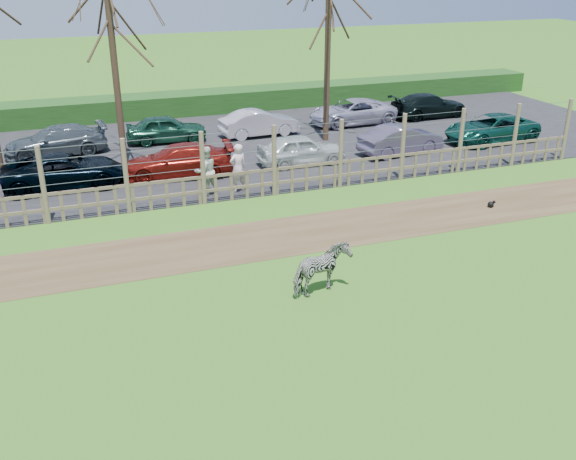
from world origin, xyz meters
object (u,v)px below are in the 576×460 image
object	(u,v)px
car_11	(259,123)
car_13	(429,105)
visitor_b	(206,171)
tree_right	(328,20)
tree_mid	(112,39)
crow	(491,204)
car_10	(166,129)
car_12	(352,112)
visitor_a	(238,168)
zebra	(321,270)
car_2	(65,171)
car_4	(302,149)
car_3	(178,161)
car_9	(56,141)
car_6	(491,129)
car_5	(401,140)

from	to	relation	value
car_11	car_13	bearing A→B (deg)	-91.29
visitor_b	car_11	size ratio (longest dim) A/B	0.47
tree_right	tree_mid	bearing A→B (deg)	-176.82
crow	car_10	distance (m)	14.62
car_12	visitor_a	bearing A→B (deg)	-47.66
zebra	car_2	bearing A→B (deg)	8.85
car_2	car_13	xyz separation A→B (m)	(18.07, 5.02, 0.00)
car_4	car_3	bearing A→B (deg)	89.24
car_11	car_13	size ratio (longest dim) A/B	0.88
car_9	tree_mid	bearing A→B (deg)	43.73
zebra	car_13	world-z (taller)	zebra
zebra	crow	bearing A→B (deg)	-84.68
car_13	visitor_b	bearing A→B (deg)	117.22
tree_right	car_6	xyz separation A→B (m)	(6.83, -2.80, -4.60)
crow	car_4	world-z (taller)	car_4
car_4	car_10	xyz separation A→B (m)	(-4.47, 5.15, 0.00)
car_5	car_11	bearing A→B (deg)	36.90
zebra	crow	xyz separation A→B (m)	(7.62, 3.51, -0.53)
tree_right	car_6	size ratio (longest dim) A/B	1.70
car_2	car_5	xyz separation A→B (m)	(13.41, -0.37, 0.00)
car_12	car_3	bearing A→B (deg)	-62.86
visitor_a	car_2	size ratio (longest dim) A/B	0.40
car_6	car_10	xyz separation A→B (m)	(-13.65, 4.93, 0.00)
tree_mid	car_2	distance (m)	5.30
car_2	car_10	bearing A→B (deg)	-42.48
tree_mid	car_5	size ratio (longest dim) A/B	1.87
car_6	car_10	world-z (taller)	same
car_2	car_12	size ratio (longest dim) A/B	1.00
tree_mid	tree_right	world-z (taller)	tree_right
car_3	car_11	size ratio (longest dim) A/B	1.14
car_2	tree_right	bearing A→B (deg)	-76.06
zebra	car_3	bearing A→B (deg)	-10.80
visitor_b	car_3	distance (m)	2.42
crow	car_9	xyz separation A→B (m)	(-13.41, 11.27, 0.53)
tree_mid	car_5	bearing A→B (deg)	-13.10
car_3	car_5	bearing A→B (deg)	95.72
car_2	car_5	bearing A→B (deg)	-91.12
car_12	car_4	bearing A→B (deg)	-42.79
tree_right	visitor_b	distance (m)	9.58
tree_mid	visitor_b	world-z (taller)	tree_mid
car_6	car_9	size ratio (longest dim) A/B	1.04
car_10	car_13	size ratio (longest dim) A/B	0.85
visitor_b	car_11	distance (m)	8.10
car_9	car_3	bearing A→B (deg)	37.48
crow	zebra	bearing A→B (deg)	-155.23
tree_right	car_10	xyz separation A→B (m)	(-6.81, 2.13, -4.60)
tree_mid	car_6	size ratio (longest dim) A/B	1.58
car_12	car_6	bearing A→B (deg)	39.59
visitor_b	car_13	size ratio (longest dim) A/B	0.42
zebra	car_2	size ratio (longest dim) A/B	0.35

